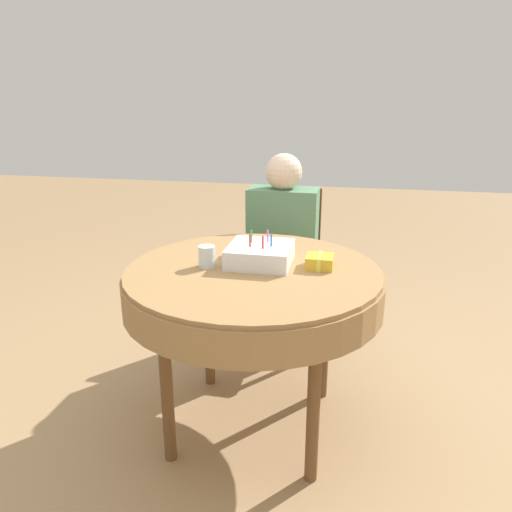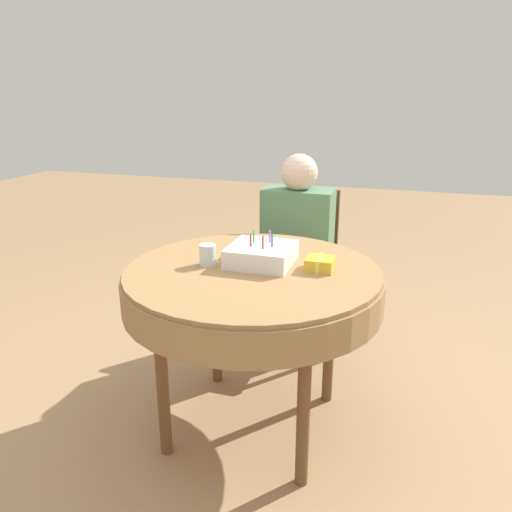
{
  "view_description": "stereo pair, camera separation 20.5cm",
  "coord_description": "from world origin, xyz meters",
  "px_view_note": "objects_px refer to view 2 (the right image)",
  "views": [
    {
      "loc": [
        0.39,
        -1.89,
        1.45
      ],
      "look_at": [
        0.01,
        0.02,
        0.8
      ],
      "focal_mm": 35.0,
      "sensor_mm": 36.0,
      "label": 1
    },
    {
      "loc": [
        0.59,
        -1.83,
        1.45
      ],
      "look_at": [
        0.01,
        0.02,
        0.8
      ],
      "focal_mm": 35.0,
      "sensor_mm": 36.0,
      "label": 2
    }
  ],
  "objects_px": {
    "drinking_glass": "(208,255)",
    "gift_box": "(320,264)",
    "person": "(297,234)",
    "chair": "(300,260)",
    "birthday_cake": "(261,254)"
  },
  "relations": [
    {
      "from": "person",
      "to": "birthday_cake",
      "type": "distance_m",
      "value": 0.75
    },
    {
      "from": "birthday_cake",
      "to": "drinking_glass",
      "type": "height_order",
      "value": "birthday_cake"
    },
    {
      "from": "chair",
      "to": "birthday_cake",
      "type": "xyz_separation_m",
      "value": [
        0.01,
        -0.84,
        0.3
      ]
    },
    {
      "from": "drinking_glass",
      "to": "gift_box",
      "type": "height_order",
      "value": "drinking_glass"
    },
    {
      "from": "person",
      "to": "birthday_cake",
      "type": "bearing_deg",
      "value": -87.88
    },
    {
      "from": "person",
      "to": "drinking_glass",
      "type": "relative_size",
      "value": 12.61
    },
    {
      "from": "chair",
      "to": "gift_box",
      "type": "bearing_deg",
      "value": -71.63
    },
    {
      "from": "person",
      "to": "gift_box",
      "type": "height_order",
      "value": "person"
    },
    {
      "from": "gift_box",
      "to": "chair",
      "type": "bearing_deg",
      "value": 107.51
    },
    {
      "from": "birthday_cake",
      "to": "gift_box",
      "type": "relative_size",
      "value": 2.25
    },
    {
      "from": "birthday_cake",
      "to": "gift_box",
      "type": "height_order",
      "value": "birthday_cake"
    },
    {
      "from": "drinking_glass",
      "to": "gift_box",
      "type": "bearing_deg",
      "value": 10.13
    },
    {
      "from": "drinking_glass",
      "to": "gift_box",
      "type": "distance_m",
      "value": 0.47
    },
    {
      "from": "birthday_cake",
      "to": "drinking_glass",
      "type": "relative_size",
      "value": 2.93
    },
    {
      "from": "gift_box",
      "to": "drinking_glass",
      "type": "bearing_deg",
      "value": -169.87
    }
  ]
}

